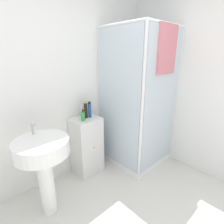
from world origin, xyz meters
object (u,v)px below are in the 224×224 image
at_px(shampoo_bottle_tall_black, 86,110).
at_px(shampoo_bottle_blue, 90,110).
at_px(sink, 43,158).
at_px(soap_dispenser, 83,116).
at_px(lotion_bottle_white, 82,112).

height_order(shampoo_bottle_tall_black, shampoo_bottle_blue, shampoo_bottle_tall_black).
xyz_separation_m(sink, soap_dispenser, (0.65, 0.25, 0.21)).
height_order(sink, shampoo_bottle_tall_black, shampoo_bottle_tall_black).
distance_m(sink, lotion_bottle_white, 0.85).
distance_m(shampoo_bottle_tall_black, lotion_bottle_white, 0.08).
bearing_deg(shampoo_bottle_tall_black, sink, -157.12).
height_order(soap_dispenser, lotion_bottle_white, lotion_bottle_white).
bearing_deg(lotion_bottle_white, sink, -152.45).
relative_size(soap_dispenser, shampoo_bottle_tall_black, 0.65).
height_order(shampoo_bottle_blue, lotion_bottle_white, shampoo_bottle_blue).
distance_m(sink, shampoo_bottle_tall_black, 0.85).
relative_size(shampoo_bottle_tall_black, lotion_bottle_white, 1.42).
relative_size(shampoo_bottle_blue, lotion_bottle_white, 1.34).
bearing_deg(lotion_bottle_white, shampoo_bottle_tall_black, -73.32).
bearing_deg(sink, shampoo_bottle_blue, 20.77).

